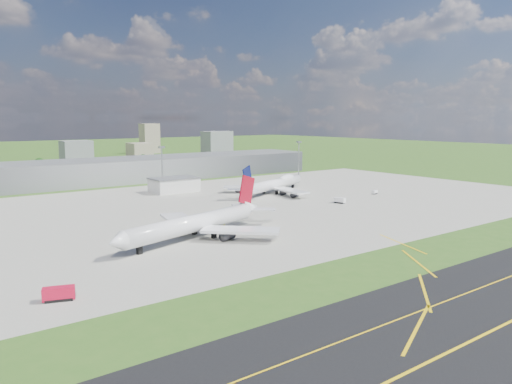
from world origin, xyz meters
TOP-DOWN VIEW (x-y plane):
  - ground at (0.00, 150.00)m, footprint 1400.00×1400.00m
  - apron at (10.00, 40.00)m, footprint 360.00×190.00m
  - terminal at (0.00, 165.00)m, footprint 300.00×42.00m
  - ops_building at (10.00, 100.00)m, footprint 26.00×16.00m
  - mast_center at (10.00, 115.00)m, footprint 3.50×2.00m
  - mast_east at (120.00, 115.00)m, footprint 3.50×2.00m
  - airliner_red_twin at (-36.56, -6.00)m, footprint 72.52×55.33m
  - airliner_blue_quad at (54.61, 62.29)m, footprint 66.36×50.50m
  - fire_truck at (-94.08, -40.03)m, footprint 7.76×4.92m
  - tug_yellow at (-21.40, 1.56)m, footprint 3.54×3.29m
  - van_white_near at (57.99, 14.83)m, footprint 4.22×6.23m
  - van_white_far at (96.24, 24.26)m, footprint 4.36×2.71m
  - bldg_c at (20.00, 310.00)m, footprint 26.00×20.00m
  - bldg_ce at (100.00, 350.00)m, footprint 22.00×24.00m
  - bldg_e at (180.00, 320.00)m, footprint 30.00×22.00m
  - bldg_tall_e at (140.00, 410.00)m, footprint 20.00×18.00m
  - tree_c at (-20.00, 280.00)m, footprint 8.10×8.10m
  - tree_e at (70.00, 275.00)m, footprint 7.65×7.65m
  - tree_far_e at (160.00, 285.00)m, footprint 6.30×6.30m

SIDE VIEW (x-z plane):
  - ground at x=0.00m, z-range 0.00..0.00m
  - apron at x=10.00m, z-range 0.00..0.08m
  - tug_yellow at x=-21.40m, z-range 0.05..1.64m
  - van_white_far at x=96.24m, z-range 0.02..2.17m
  - van_white_near at x=57.99m, z-range 0.00..2.87m
  - fire_truck at x=-94.08m, z-range 0.00..3.25m
  - ops_building at x=10.00m, z-range 0.00..8.00m
  - tree_far_e at x=160.00m, z-range 0.68..8.38m
  - airliner_blue_quad at x=54.61m, z-range -4.04..14.14m
  - airliner_red_twin at x=-36.56m, z-range -4.75..15.57m
  - tree_e at x=70.00m, z-range 0.84..10.19m
  - tree_c at x=-20.00m, z-range 0.89..10.79m
  - terminal at x=0.00m, z-range 0.00..15.00m
  - bldg_ce at x=100.00m, z-range 0.00..16.00m
  - bldg_c at x=20.00m, z-range 0.00..22.00m
  - bldg_e at x=180.00m, z-range 0.00..28.00m
  - mast_center at x=10.00m, z-range 4.76..30.66m
  - mast_east at x=120.00m, z-range 4.76..30.66m
  - bldg_tall_e at x=140.00m, z-range 0.00..36.00m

